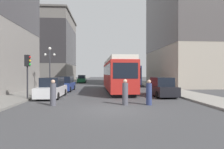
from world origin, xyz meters
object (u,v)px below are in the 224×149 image
object	(u,v)px
parked_car_left_mid	(65,84)
parked_car_left_far	(82,79)
pedestrian_crossing_far	(53,94)
pedestrian_on_sidewalk	(125,93)
streetcar	(117,74)
parked_car_right_far	(161,87)
traffic_light_near_left	(28,65)
lamp_post_left_near	(50,62)
transit_bus	(127,75)
pedestrian_crossing_near	(149,93)
parked_car_left_near	(52,88)

from	to	relation	value
parked_car_left_mid	parked_car_left_far	distance (m)	19.80
pedestrian_crossing_far	pedestrian_on_sidewalk	distance (m)	4.95
parked_car_left_mid	parked_car_left_far	bearing A→B (deg)	90.54
parked_car_left_mid	streetcar	bearing A→B (deg)	-10.41
parked_car_right_far	traffic_light_near_left	size ratio (longest dim) A/B	1.30
parked_car_right_far	parked_car_left_far	bearing A→B (deg)	-67.67
streetcar	pedestrian_on_sidewalk	bearing A→B (deg)	-93.46
streetcar	parked_car_left_mid	xyz separation A→B (m)	(-6.41, 1.24, -1.26)
parked_car_left_mid	lamp_post_left_near	bearing A→B (deg)	-176.75
streetcar	transit_bus	distance (m)	12.69
pedestrian_crossing_near	pedestrian_crossing_far	world-z (taller)	pedestrian_crossing_far
transit_bus	pedestrian_crossing_near	bearing A→B (deg)	-96.71
pedestrian_on_sidewalk	traffic_light_near_left	bearing A→B (deg)	101.41
pedestrian_crossing_near	lamp_post_left_near	world-z (taller)	lamp_post_left_near
parked_car_left_near	streetcar	bearing A→B (deg)	37.33
parked_car_left_mid	pedestrian_crossing_near	xyz separation A→B (m)	(7.80, -10.50, -0.02)
parked_car_right_far	lamp_post_left_near	xyz separation A→B (m)	(-12.20, 5.80, 2.83)
pedestrian_crossing_far	pedestrian_on_sidewalk	size ratio (longest dim) A/B	0.99
parked_car_right_far	traffic_light_near_left	xyz separation A→B (m)	(-11.98, -1.49, 2.07)
streetcar	lamp_post_left_near	xyz separation A→B (m)	(-8.31, 1.15, 1.57)
streetcar	parked_car_right_far	xyz separation A→B (m)	(3.89, -4.65, -1.26)
transit_bus	parked_car_left_far	bearing A→B (deg)	135.17
parked_car_left_near	pedestrian_crossing_far	xyz separation A→B (m)	(1.19, -4.23, -0.02)
streetcar	parked_car_right_far	world-z (taller)	streetcar
pedestrian_on_sidewalk	pedestrian_crossing_far	bearing A→B (deg)	121.64
parked_car_left_mid	parked_car_right_far	world-z (taller)	same
traffic_light_near_left	parked_car_left_near	bearing A→B (deg)	37.40
pedestrian_on_sidewalk	parked_car_left_near	bearing A→B (deg)	87.48
traffic_light_near_left	parked_car_right_far	bearing A→B (deg)	7.10
parked_car_left_near	pedestrian_on_sidewalk	size ratio (longest dim) A/B	2.69
transit_bus	parked_car_left_far	distance (m)	12.96
pedestrian_on_sidewalk	lamp_post_left_near	distance (m)	13.38
lamp_post_left_near	parked_car_right_far	bearing A→B (deg)	-25.45
pedestrian_crossing_near	lamp_post_left_near	distance (m)	14.51
pedestrian_crossing_near	pedestrian_crossing_far	distance (m)	6.61
parked_car_right_far	pedestrian_on_sidewalk	bearing A→B (deg)	47.84
streetcar	traffic_light_near_left	size ratio (longest dim) A/B	3.46
parked_car_right_far	lamp_post_left_near	world-z (taller)	lamp_post_left_near
pedestrian_crossing_near	traffic_light_near_left	xyz separation A→B (m)	(-9.48, 3.11, 2.09)
parked_car_left_mid	parked_car_left_far	size ratio (longest dim) A/B	1.13
parked_car_left_mid	pedestrian_crossing_far	bearing A→B (deg)	-82.90
parked_car_right_far	pedestrian_crossing_near	distance (m)	5.24
lamp_post_left_near	pedestrian_on_sidewalk	bearing A→B (deg)	-52.05
parked_car_left_near	pedestrian_on_sidewalk	xyz separation A→B (m)	(6.14, -4.30, -0.00)
transit_bus	traffic_light_near_left	xyz separation A→B (m)	(-11.18, -18.45, 0.97)
parked_car_left_far	parked_car_left_near	bearing A→B (deg)	-89.76
pedestrian_crossing_near	traffic_light_near_left	world-z (taller)	traffic_light_near_left
parked_car_left_mid	parked_car_left_far	xyz separation A→B (m)	(-0.00, 19.80, -0.00)
parked_car_left_near	pedestrian_on_sidewalk	distance (m)	7.50
streetcar	pedestrian_crossing_far	size ratio (longest dim) A/B	7.01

